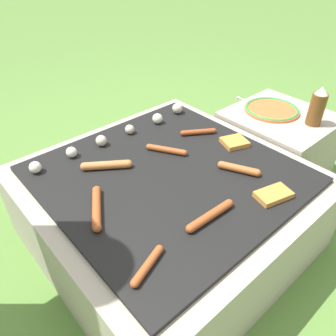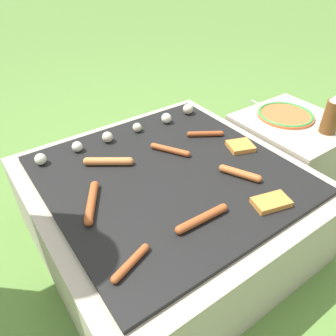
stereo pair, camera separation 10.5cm
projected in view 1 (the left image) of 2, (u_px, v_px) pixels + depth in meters
The scene contains 16 objects.
ground_plane at pixel (168, 238), 1.44m from camera, with size 14.00×14.00×0.00m, color #567F38.
grill at pixel (168, 208), 1.33m from camera, with size 0.98×0.98×0.36m.
side_ledge at pixel (275, 146), 1.70m from camera, with size 0.45×0.47×0.36m.
sausage_front_center at pixel (106, 165), 1.23m from camera, with size 0.16×0.13×0.03m.
sausage_front_left at pixel (148, 265), 0.87m from camera, with size 0.14×0.07×0.02m.
sausage_mid_left at pixel (239, 169), 1.22m from camera, with size 0.09×0.15×0.03m.
sausage_back_center at pixel (166, 150), 1.32m from camera, with size 0.10×0.15×0.02m.
sausage_back_right at pixel (210, 215), 1.02m from camera, with size 0.20×0.03×0.03m.
sausage_mid_right at pixel (198, 132), 1.44m from camera, with size 0.14×0.10×0.02m.
sausage_back_left at pixel (97, 208), 1.05m from camera, with size 0.12×0.18×0.03m.
bread_slice_right at pixel (273, 195), 1.10m from camera, with size 0.14×0.10×0.02m.
bread_slice_center at pixel (234, 142), 1.37m from camera, with size 0.12×0.12×0.02m.
mushroom_row at pixel (122, 132), 1.42m from camera, with size 0.77×0.06×0.05m.
plate_colorful at pixel (272, 109), 1.63m from camera, with size 0.27×0.27×0.02m.
condiment_bottle at pixel (317, 107), 1.47m from camera, with size 0.07×0.07×0.18m.
fork_utensil at pixel (252, 103), 1.70m from camera, with size 0.03×0.20×0.01m.
Camera 1 is at (-0.65, -0.73, 1.10)m, focal length 35.00 mm.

